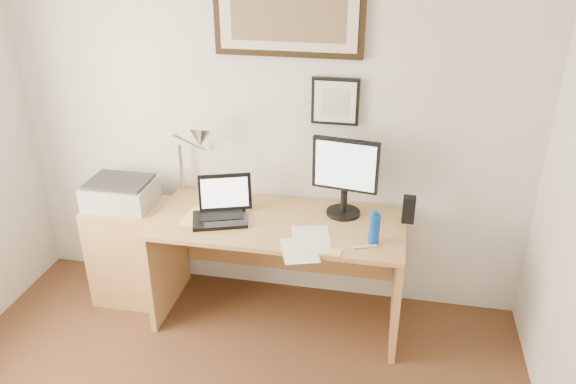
% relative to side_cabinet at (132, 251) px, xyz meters
% --- Properties ---
extents(wall_back, '(3.50, 0.02, 2.50)m').
position_rel_side_cabinet_xyz_m(wall_back, '(0.92, 0.32, 0.89)').
color(wall_back, silver).
rests_on(wall_back, ground).
extents(side_cabinet, '(0.50, 0.40, 0.73)m').
position_rel_side_cabinet_xyz_m(side_cabinet, '(0.00, 0.00, 0.00)').
color(side_cabinet, '#AF8049').
rests_on(side_cabinet, floor).
extents(water_bottle, '(0.07, 0.07, 0.19)m').
position_rel_side_cabinet_xyz_m(water_bottle, '(1.68, -0.20, 0.48)').
color(water_bottle, '#0C40A2').
rests_on(water_bottle, desk).
extents(bottle_cap, '(0.03, 0.03, 0.02)m').
position_rel_side_cabinet_xyz_m(bottle_cap, '(1.68, -0.20, 0.58)').
color(bottle_cap, '#0C40A2').
rests_on(bottle_cap, water_bottle).
extents(speaker, '(0.08, 0.07, 0.17)m').
position_rel_side_cabinet_xyz_m(speaker, '(1.88, 0.10, 0.47)').
color(speaker, black).
rests_on(speaker, desk).
extents(paper_sheet_a, '(0.28, 0.33, 0.00)m').
position_rel_side_cabinet_xyz_m(paper_sheet_a, '(1.27, -0.37, 0.39)').
color(paper_sheet_a, white).
rests_on(paper_sheet_a, desk).
extents(paper_sheet_b, '(0.29, 0.36, 0.00)m').
position_rel_side_cabinet_xyz_m(paper_sheet_b, '(1.31, -0.24, 0.39)').
color(paper_sheet_b, white).
rests_on(paper_sheet_b, desk).
extents(sticky_pad, '(0.08, 0.08, 0.01)m').
position_rel_side_cabinet_xyz_m(sticky_pad, '(1.47, -0.36, 0.39)').
color(sticky_pad, '#E3CD6B').
rests_on(sticky_pad, desk).
extents(marker_pen, '(0.14, 0.06, 0.02)m').
position_rel_side_cabinet_xyz_m(marker_pen, '(1.63, -0.27, 0.39)').
color(marker_pen, white).
rests_on(marker_pen, desk).
extents(book, '(0.20, 0.26, 0.02)m').
position_rel_side_cabinet_xyz_m(book, '(0.48, -0.10, 0.39)').
color(book, '#F1DF71').
rests_on(book, desk).
extents(desk, '(1.60, 0.70, 0.75)m').
position_rel_side_cabinet_xyz_m(desk, '(1.07, 0.04, 0.15)').
color(desk, '#AF8049').
rests_on(desk, floor).
extents(laptop, '(0.40, 0.40, 0.26)m').
position_rel_side_cabinet_xyz_m(laptop, '(0.71, -0.07, 0.44)').
color(laptop, black).
rests_on(laptop, desk).
extents(lcd_monitor, '(0.42, 0.22, 0.52)m').
position_rel_side_cabinet_xyz_m(lcd_monitor, '(1.47, 0.12, 0.68)').
color(lcd_monitor, black).
rests_on(lcd_monitor, desk).
extents(printer, '(0.44, 0.34, 0.18)m').
position_rel_side_cabinet_xyz_m(printer, '(-0.03, 0.02, 0.45)').
color(printer, '#ABABAE').
rests_on(printer, side_cabinet).
extents(desk_lamp, '(0.29, 0.27, 0.53)m').
position_rel_side_cabinet_xyz_m(desk_lamp, '(0.51, 0.13, 0.82)').
color(desk_lamp, silver).
rests_on(desk_lamp, desk).
extents(picture_large, '(0.92, 0.04, 0.47)m').
position_rel_side_cabinet_xyz_m(picture_large, '(1.07, 0.29, 1.59)').
color(picture_large, black).
rests_on(picture_large, wall_back).
extents(picture_small, '(0.30, 0.03, 0.30)m').
position_rel_side_cabinet_xyz_m(picture_small, '(1.37, 0.29, 1.09)').
color(picture_small, black).
rests_on(picture_small, wall_back).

